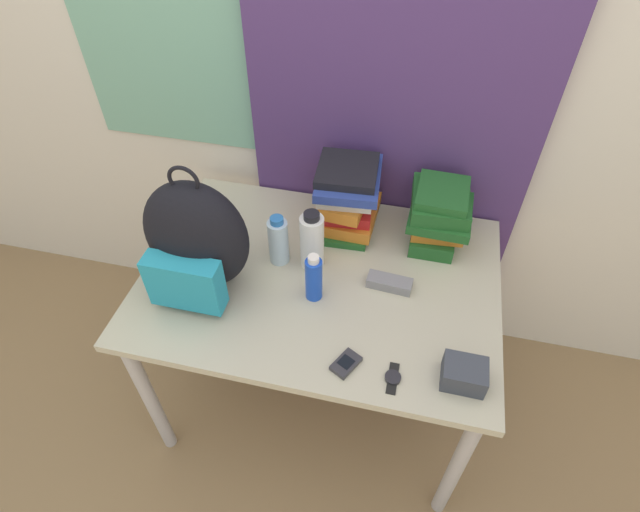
{
  "coord_description": "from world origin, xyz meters",
  "views": [
    {
      "loc": [
        0.26,
        -0.69,
        2.03
      ],
      "look_at": [
        0.0,
        0.43,
        0.86
      ],
      "focal_mm": 28.0,
      "sensor_mm": 36.0,
      "label": 1
    }
  ],
  "objects_px": {
    "book_stack_left": "(347,197)",
    "wristwatch": "(393,378)",
    "backpack": "(196,240)",
    "sunscreen_bottle": "(313,278)",
    "camera_pouch": "(464,374)",
    "book_stack_center": "(438,214)",
    "water_bottle": "(278,241)",
    "sunglasses_case": "(389,283)",
    "sports_bottle": "(312,241)",
    "cell_phone": "(346,364)"
  },
  "relations": [
    {
      "from": "book_stack_center",
      "to": "water_bottle",
      "type": "relative_size",
      "value": 1.34
    },
    {
      "from": "backpack",
      "to": "cell_phone",
      "type": "bearing_deg",
      "value": -22.05
    },
    {
      "from": "sports_bottle",
      "to": "sunscreen_bottle",
      "type": "distance_m",
      "value": 0.15
    },
    {
      "from": "book_stack_left",
      "to": "sports_bottle",
      "type": "height_order",
      "value": "book_stack_left"
    },
    {
      "from": "backpack",
      "to": "book_stack_center",
      "type": "distance_m",
      "value": 0.84
    },
    {
      "from": "water_bottle",
      "to": "sunglasses_case",
      "type": "distance_m",
      "value": 0.4
    },
    {
      "from": "cell_phone",
      "to": "backpack",
      "type": "bearing_deg",
      "value": 157.95
    },
    {
      "from": "book_stack_center",
      "to": "backpack",
      "type": "bearing_deg",
      "value": -151.62
    },
    {
      "from": "water_bottle",
      "to": "sunscreen_bottle",
      "type": "distance_m",
      "value": 0.21
    },
    {
      "from": "sports_bottle",
      "to": "book_stack_left",
      "type": "bearing_deg",
      "value": 71.66
    },
    {
      "from": "backpack",
      "to": "book_stack_center",
      "type": "relative_size",
      "value": 1.79
    },
    {
      "from": "camera_pouch",
      "to": "wristwatch",
      "type": "bearing_deg",
      "value": -168.95
    },
    {
      "from": "camera_pouch",
      "to": "wristwatch",
      "type": "distance_m",
      "value": 0.2
    },
    {
      "from": "backpack",
      "to": "book_stack_center",
      "type": "height_order",
      "value": "backpack"
    },
    {
      "from": "sunglasses_case",
      "to": "wristwatch",
      "type": "distance_m",
      "value": 0.35
    },
    {
      "from": "water_bottle",
      "to": "sports_bottle",
      "type": "relative_size",
      "value": 0.85
    },
    {
      "from": "book_stack_left",
      "to": "book_stack_center",
      "type": "distance_m",
      "value": 0.33
    },
    {
      "from": "book_stack_left",
      "to": "wristwatch",
      "type": "relative_size",
      "value": 2.87
    },
    {
      "from": "sports_bottle",
      "to": "wristwatch",
      "type": "relative_size",
      "value": 2.22
    },
    {
      "from": "water_bottle",
      "to": "sunglasses_case",
      "type": "height_order",
      "value": "water_bottle"
    },
    {
      "from": "water_bottle",
      "to": "camera_pouch",
      "type": "xyz_separation_m",
      "value": [
        0.64,
        -0.35,
        -0.05
      ]
    },
    {
      "from": "book_stack_left",
      "to": "wristwatch",
      "type": "height_order",
      "value": "book_stack_left"
    },
    {
      "from": "backpack",
      "to": "sunscreen_bottle",
      "type": "height_order",
      "value": "backpack"
    },
    {
      "from": "water_bottle",
      "to": "wristwatch",
      "type": "xyz_separation_m",
      "value": [
        0.45,
        -0.39,
        -0.09
      ]
    },
    {
      "from": "cell_phone",
      "to": "sunglasses_case",
      "type": "height_order",
      "value": "sunglasses_case"
    },
    {
      "from": "book_stack_center",
      "to": "cell_phone",
      "type": "distance_m",
      "value": 0.66
    },
    {
      "from": "backpack",
      "to": "sunscreen_bottle",
      "type": "distance_m",
      "value": 0.39
    },
    {
      "from": "book_stack_left",
      "to": "cell_phone",
      "type": "height_order",
      "value": "book_stack_left"
    },
    {
      "from": "backpack",
      "to": "camera_pouch",
      "type": "relative_size",
      "value": 3.79
    },
    {
      "from": "backpack",
      "to": "camera_pouch",
      "type": "distance_m",
      "value": 0.9
    },
    {
      "from": "book_stack_left",
      "to": "book_stack_center",
      "type": "xyz_separation_m",
      "value": [
        0.33,
        0.0,
        -0.02
      ]
    },
    {
      "from": "book_stack_center",
      "to": "water_bottle",
      "type": "height_order",
      "value": "book_stack_center"
    },
    {
      "from": "sunglasses_case",
      "to": "book_stack_center",
      "type": "bearing_deg",
      "value": 65.32
    },
    {
      "from": "sunscreen_bottle",
      "to": "cell_phone",
      "type": "height_order",
      "value": "sunscreen_bottle"
    },
    {
      "from": "backpack",
      "to": "wristwatch",
      "type": "relative_size",
      "value": 4.5
    },
    {
      "from": "book_stack_center",
      "to": "sunscreen_bottle",
      "type": "relative_size",
      "value": 1.42
    },
    {
      "from": "book_stack_left",
      "to": "water_bottle",
      "type": "relative_size",
      "value": 1.53
    },
    {
      "from": "backpack",
      "to": "sports_bottle",
      "type": "relative_size",
      "value": 2.03
    },
    {
      "from": "book_stack_center",
      "to": "water_bottle",
      "type": "xyz_separation_m",
      "value": [
        -0.52,
        -0.24,
        -0.02
      ]
    },
    {
      "from": "book_stack_center",
      "to": "water_bottle",
      "type": "bearing_deg",
      "value": -155.41
    },
    {
      "from": "book_stack_left",
      "to": "water_bottle",
      "type": "xyz_separation_m",
      "value": [
        -0.19,
        -0.24,
        -0.04
      ]
    },
    {
      "from": "book_stack_left",
      "to": "sunglasses_case",
      "type": "xyz_separation_m",
      "value": [
        0.2,
        -0.27,
        -0.12
      ]
    },
    {
      "from": "sunscreen_bottle",
      "to": "sunglasses_case",
      "type": "xyz_separation_m",
      "value": [
        0.24,
        0.1,
        -0.07
      ]
    },
    {
      "from": "book_stack_center",
      "to": "sunglasses_case",
      "type": "bearing_deg",
      "value": -114.68
    },
    {
      "from": "backpack",
      "to": "book_stack_left",
      "type": "xyz_separation_m",
      "value": [
        0.41,
        0.39,
        -0.06
      ]
    },
    {
      "from": "book_stack_left",
      "to": "sunglasses_case",
      "type": "distance_m",
      "value": 0.36
    },
    {
      "from": "sunscreen_bottle",
      "to": "sports_bottle",
      "type": "bearing_deg",
      "value": 104.64
    },
    {
      "from": "backpack",
      "to": "sunscreen_bottle",
      "type": "xyz_separation_m",
      "value": [
        0.37,
        0.02,
        -0.11
      ]
    },
    {
      "from": "sports_bottle",
      "to": "sunscreen_bottle",
      "type": "bearing_deg",
      "value": -75.36
    },
    {
      "from": "book_stack_center",
      "to": "sunglasses_case",
      "type": "distance_m",
      "value": 0.32
    }
  ]
}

